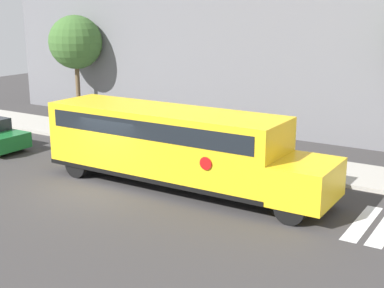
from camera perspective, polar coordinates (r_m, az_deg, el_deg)
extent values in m
plane|color=#3A3838|center=(19.87, -9.90, -4.85)|extent=(60.00, 60.00, 0.00)
cube|color=#B2ADA3|center=(24.82, 0.10, -0.54)|extent=(44.00, 3.00, 0.15)
cube|color=slate|center=(29.71, 6.91, 12.38)|extent=(32.00, 4.00, 10.95)
cube|color=white|center=(17.52, 17.72, -8.01)|extent=(0.50, 3.20, 0.01)
cube|color=yellow|center=(19.73, -2.99, 0.27)|extent=(9.24, 2.50, 2.43)
cube|color=yellow|center=(17.44, 12.11, -3.94)|extent=(1.80, 2.50, 1.27)
cube|color=black|center=(20.04, -2.95, -2.88)|extent=(9.24, 2.54, 0.16)
cube|color=black|center=(19.58, -3.02, 2.16)|extent=(8.50, 2.53, 0.64)
cylinder|color=red|center=(17.38, 1.45, -2.09)|extent=(0.44, 0.02, 0.44)
cylinder|color=black|center=(18.62, 12.91, -4.70)|extent=(1.00, 0.30, 1.00)
cylinder|color=black|center=(16.71, 10.43, -6.82)|extent=(1.00, 0.30, 1.00)
cylinder|color=black|center=(22.88, -8.44, -0.89)|extent=(1.00, 0.30, 1.00)
cylinder|color=black|center=(21.36, -12.18, -2.18)|extent=(1.00, 0.30, 1.00)
cylinder|color=black|center=(26.21, -17.93, 0.11)|extent=(0.64, 0.22, 0.64)
cylinder|color=brown|center=(33.53, -12.07, 5.97)|extent=(0.27, 0.27, 3.48)
sphere|color=#3D662D|center=(33.26, -12.32, 10.57)|extent=(3.20, 3.20, 3.20)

